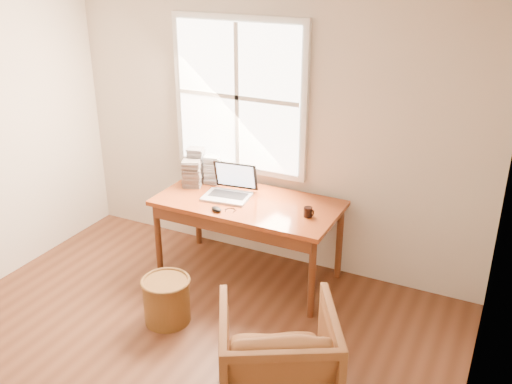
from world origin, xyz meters
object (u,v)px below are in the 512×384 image
wicker_stool (167,301)px  laptop (226,182)px  cd_stack_a (212,170)px  desk (248,203)px  armchair (278,356)px  coffee_mug (308,212)px

wicker_stool → laptop: laptop is taller
wicker_stool → cd_stack_a: 1.34m
desk → armchair: bearing=-56.1°
armchair → coffee_mug: size_ratio=9.40×
wicker_stool → cd_stack_a: cd_stack_a is taller
armchair → cd_stack_a: (-1.35, 1.52, 0.54)m
laptop → wicker_stool: bearing=-102.2°
coffee_mug → cd_stack_a: (-1.06, 0.28, 0.09)m
armchair → coffee_mug: (-0.29, 1.24, 0.44)m
desk → wicker_stool: bearing=-107.1°
wicker_stool → laptop: 1.13m
desk → wicker_stool: size_ratio=4.34×
coffee_mug → laptop: bearing=157.0°
wicker_stool → cd_stack_a: (-0.21, 1.12, 0.70)m
laptop → coffee_mug: size_ratio=5.36×
coffee_mug → wicker_stool: bearing=-156.2°
desk → coffee_mug: bearing=-5.8°
wicker_stool → coffee_mug: 1.34m
wicker_stool → cd_stack_a: bearing=100.5°
desk → cd_stack_a: size_ratio=5.99×
desk → wicker_stool: 1.09m
armchair → coffee_mug: coffee_mug is taller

